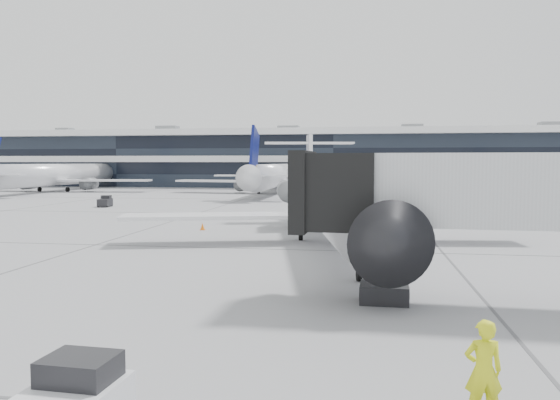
# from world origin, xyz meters

# --- Properties ---
(ground) EXTENTS (220.00, 220.00, 0.00)m
(ground) POSITION_xyz_m (0.00, 0.00, 0.00)
(ground) COLOR gray
(ground) RESTS_ON ground
(terminal) EXTENTS (170.00, 22.00, 10.00)m
(terminal) POSITION_xyz_m (0.00, 82.00, 5.00)
(terminal) COLOR black
(terminal) RESTS_ON ground
(bg_jet_left) EXTENTS (32.00, 40.00, 9.60)m
(bg_jet_left) POSITION_xyz_m (-45.00, 55.00, 0.00)
(bg_jet_left) COLOR silver
(bg_jet_left) RESTS_ON ground
(bg_jet_center) EXTENTS (32.00, 40.00, 9.60)m
(bg_jet_center) POSITION_xyz_m (-8.00, 55.00, 0.00)
(bg_jet_center) COLOR silver
(bg_jet_center) RESTS_ON ground
(bg_jet_right) EXTENTS (32.00, 40.00, 9.60)m
(bg_jet_right) POSITION_xyz_m (32.00, 55.00, 0.00)
(bg_jet_right) COLOR silver
(bg_jet_right) RESTS_ON ground
(regional_jet) EXTENTS (24.75, 30.85, 7.16)m
(regional_jet) POSITION_xyz_m (3.55, 2.89, 2.44)
(regional_jet) COLOR white
(regional_jet) RESTS_ON ground
(ramp_worker) EXTENTS (0.77, 0.55, 1.98)m
(ramp_worker) POSITION_xyz_m (8.00, -19.56, 0.99)
(ramp_worker) COLOR yellow
(ramp_worker) RESTS_ON ground
(traffic_cone) EXTENTS (0.38, 0.38, 0.52)m
(traffic_cone) POSITION_xyz_m (-5.81, 7.82, 0.24)
(traffic_cone) COLOR orange
(traffic_cone) RESTS_ON ground
(far_tug) EXTENTS (1.41, 2.09, 1.24)m
(far_tug) POSITION_xyz_m (-22.38, 25.97, 0.56)
(far_tug) COLOR black
(far_tug) RESTS_ON ground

